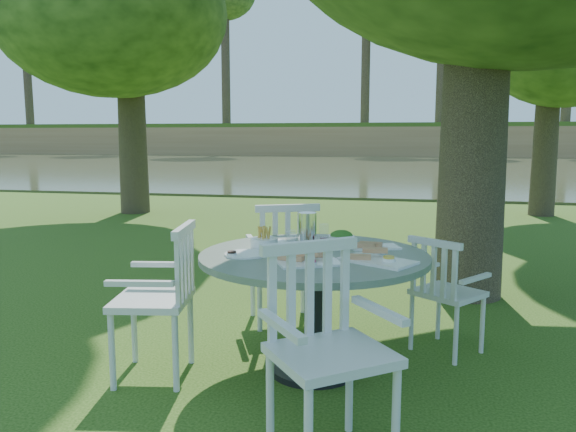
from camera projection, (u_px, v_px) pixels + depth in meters
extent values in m
plane|color=#1E3D0C|center=(283.00, 321.00, 4.62)|extent=(140.00, 140.00, 0.00)
cylinder|color=black|center=(313.00, 368.00, 3.64)|extent=(0.56, 0.56, 0.04)
cylinder|color=black|center=(314.00, 313.00, 3.59)|extent=(0.12, 0.12, 0.70)
cylinder|color=#5D6C5A|center=(314.00, 257.00, 3.53)|extent=(1.45, 1.45, 0.04)
cylinder|color=silver|center=(482.00, 325.00, 3.92)|extent=(0.03, 0.03, 0.41)
cylinder|color=silver|center=(438.00, 313.00, 4.20)|extent=(0.03, 0.03, 0.41)
cylinder|color=silver|center=(456.00, 335.00, 3.71)|extent=(0.03, 0.03, 0.41)
cylinder|color=silver|center=(411.00, 322.00, 3.99)|extent=(0.03, 0.03, 0.41)
cube|color=silver|center=(448.00, 293.00, 3.92)|extent=(0.56, 0.55, 0.04)
cube|color=silver|center=(433.00, 270.00, 3.78)|extent=(0.35, 0.28, 0.42)
cylinder|color=silver|center=(303.00, 285.00, 4.82)|extent=(0.04, 0.04, 0.49)
cylinder|color=silver|center=(253.00, 287.00, 4.74)|extent=(0.04, 0.04, 0.49)
cylinder|color=silver|center=(314.00, 297.00, 4.44)|extent=(0.04, 0.04, 0.49)
cylinder|color=silver|center=(260.00, 301.00, 4.36)|extent=(0.04, 0.04, 0.49)
cube|color=silver|center=(282.00, 260.00, 4.55)|extent=(0.64, 0.62, 0.04)
cube|color=silver|center=(288.00, 238.00, 4.31)|extent=(0.48, 0.24, 0.50)
cylinder|color=silver|center=(134.00, 328.00, 3.76)|extent=(0.04, 0.04, 0.48)
cylinder|color=silver|center=(112.00, 352.00, 3.34)|extent=(0.04, 0.04, 0.48)
cylinder|color=silver|center=(191.00, 329.00, 3.74)|extent=(0.04, 0.04, 0.48)
cylinder|color=silver|center=(176.00, 353.00, 3.32)|extent=(0.04, 0.04, 0.48)
cube|color=silver|center=(152.00, 300.00, 3.50)|extent=(0.52, 0.56, 0.04)
cube|color=silver|center=(185.00, 265.00, 3.46)|extent=(0.13, 0.49, 0.49)
cylinder|color=silver|center=(396.00, 420.00, 2.52)|extent=(0.04, 0.04, 0.50)
cylinder|color=silver|center=(270.00, 402.00, 2.69)|extent=(0.04, 0.04, 0.50)
cylinder|color=silver|center=(349.00, 385.00, 2.87)|extent=(0.04, 0.04, 0.50)
cube|color=silver|center=(332.00, 355.00, 2.56)|extent=(0.69, 0.68, 0.04)
cube|color=silver|center=(310.00, 293.00, 2.73)|extent=(0.43, 0.35, 0.51)
cube|color=white|center=(309.00, 263.00, 3.24)|extent=(0.42, 0.35, 0.01)
cube|color=white|center=(378.00, 261.00, 3.29)|extent=(0.48, 0.42, 0.02)
cube|color=white|center=(375.00, 247.00, 3.71)|extent=(0.36, 0.28, 0.01)
cylinder|color=white|center=(246.00, 254.00, 3.49)|extent=(0.27, 0.27, 0.01)
cylinder|color=white|center=(270.00, 243.00, 3.85)|extent=(0.26, 0.26, 0.01)
cylinder|color=white|center=(264.00, 243.00, 3.68)|extent=(0.18, 0.18, 0.07)
cylinder|color=white|center=(341.00, 240.00, 3.83)|extent=(0.18, 0.18, 0.06)
cylinder|color=silver|center=(307.00, 230.00, 3.69)|extent=(0.12, 0.12, 0.24)
cylinder|color=white|center=(324.00, 237.00, 3.64)|extent=(0.06, 0.06, 0.17)
cylinder|color=white|center=(291.00, 239.00, 3.69)|extent=(0.07, 0.07, 0.12)
cylinder|color=white|center=(291.00, 242.00, 3.59)|extent=(0.07, 0.07, 0.12)
cylinder|color=white|center=(310.00, 265.00, 3.16)|extent=(0.07, 0.07, 0.03)
cylinder|color=white|center=(389.00, 261.00, 3.25)|extent=(0.08, 0.08, 0.03)
cylinder|color=white|center=(380.00, 253.00, 3.47)|extent=(0.07, 0.07, 0.03)
cylinder|color=white|center=(232.00, 255.00, 3.42)|extent=(0.06, 0.06, 0.03)
ellipsoid|color=#203C13|center=(128.00, 23.00, 10.74)|extent=(3.91, 3.91, 2.74)
ellipsoid|color=#203C13|center=(551.00, 55.00, 10.42)|extent=(3.20, 3.20, 2.24)
cube|color=#363C23|center=(388.00, 168.00, 26.87)|extent=(100.00, 28.00, 0.12)
cube|color=olive|center=(397.00, 142.00, 41.72)|extent=(100.00, 3.00, 2.20)
cube|color=#1E3D0C|center=(399.00, 127.00, 48.80)|extent=(100.00, 18.00, 0.30)
cylinder|color=black|center=(40.00, 53.00, 49.07)|extent=(0.70, 0.70, 13.00)
ellipsoid|color=#203C13|center=(37.00, 15.00, 48.62)|extent=(5.60, 5.60, 4.48)
cylinder|color=black|center=(134.00, 50.00, 47.19)|extent=(0.70, 0.70, 13.00)
ellipsoid|color=#203C13|center=(132.00, 10.00, 46.73)|extent=(5.60, 5.60, 4.48)
cylinder|color=black|center=(236.00, 47.00, 45.30)|extent=(0.70, 0.70, 13.00)
ellipsoid|color=#203C13|center=(236.00, 5.00, 44.85)|extent=(5.60, 5.60, 4.48)
cylinder|color=black|center=(348.00, 43.00, 43.42)|extent=(0.70, 0.70, 13.00)
cylinder|color=black|center=(469.00, 38.00, 41.53)|extent=(0.70, 0.70, 13.00)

